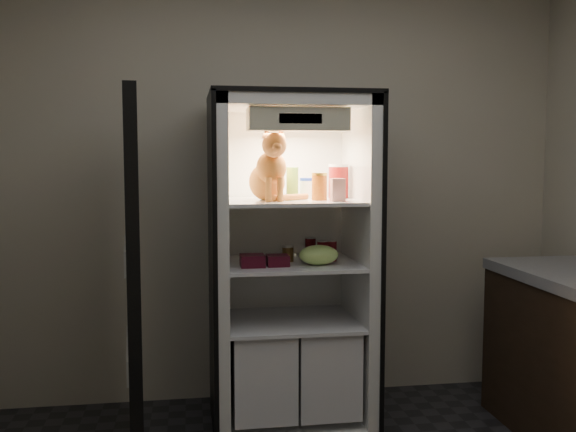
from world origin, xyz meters
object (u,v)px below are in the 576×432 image
(berry_box_right, at_px, (278,260))
(mayo_tub, at_px, (307,188))
(parmesan_shaker, at_px, (292,183))
(berry_box_left, at_px, (252,261))
(refrigerator, at_px, (289,286))
(tabby_cat, at_px, (270,173))
(condiment_jar, at_px, (288,253))
(soda_can_c, at_px, (323,251))
(soda_can_a, at_px, (310,248))
(grape_bag, at_px, (319,255))
(cream_carton, at_px, (338,190))
(soda_can_b, at_px, (331,251))
(salsa_jar, at_px, (319,186))
(pepper_jar, at_px, (338,181))

(berry_box_right, bearing_deg, mayo_tub, 48.28)
(parmesan_shaker, bearing_deg, berry_box_left, -145.61)
(refrigerator, height_order, berry_box_right, refrigerator)
(tabby_cat, bearing_deg, parmesan_shaker, 27.03)
(berry_box_right, bearing_deg, condiment_jar, 60.73)
(soda_can_c, bearing_deg, soda_can_a, 105.21)
(refrigerator, xyz_separation_m, grape_bag, (0.13, -0.18, 0.20))
(soda_can_a, xyz_separation_m, condiment_jar, (-0.15, -0.12, -0.01))
(cream_carton, distance_m, soda_can_c, 0.39)
(parmesan_shaker, bearing_deg, tabby_cat, -146.29)
(tabby_cat, height_order, cream_carton, tabby_cat)
(cream_carton, bearing_deg, soda_can_b, 88.20)
(soda_can_b, distance_m, grape_bag, 0.15)
(cream_carton, bearing_deg, grape_bag, 150.34)
(berry_box_right, bearing_deg, cream_carton, -9.78)
(parmesan_shaker, height_order, berry_box_right, parmesan_shaker)
(soda_can_b, xyz_separation_m, condiment_jar, (-0.24, 0.03, -0.01))
(tabby_cat, distance_m, parmesan_shaker, 0.18)
(tabby_cat, xyz_separation_m, berry_box_right, (0.03, -0.07, -0.47))
(soda_can_b, bearing_deg, refrigerator, 163.49)
(cream_carton, relative_size, soda_can_c, 1.05)
(refrigerator, distance_m, soda_can_c, 0.28)
(refrigerator, xyz_separation_m, salsa_jar, (0.15, -0.13, 0.57))
(parmesan_shaker, xyz_separation_m, soda_can_b, (0.22, -0.05, -0.38))
(parmesan_shaker, relative_size, condiment_jar, 2.00)
(pepper_jar, height_order, soda_can_b, pepper_jar)
(salsa_jar, height_order, cream_carton, salsa_jar)
(tabby_cat, distance_m, pepper_jar, 0.44)
(tabby_cat, bearing_deg, berry_box_left, -151.38)
(grape_bag, bearing_deg, parmesan_shaker, 125.77)
(parmesan_shaker, height_order, mayo_tub, parmesan_shaker)
(soda_can_a, distance_m, berry_box_left, 0.45)
(mayo_tub, relative_size, condiment_jar, 1.30)
(parmesan_shaker, height_order, grape_bag, parmesan_shaker)
(mayo_tub, distance_m, berry_box_right, 0.49)
(soda_can_a, bearing_deg, pepper_jar, -16.63)
(tabby_cat, bearing_deg, mayo_tub, 27.22)
(soda_can_c, height_order, berry_box_right, soda_can_c)
(salsa_jar, distance_m, berry_box_left, 0.55)
(berry_box_left, bearing_deg, cream_carton, -6.19)
(salsa_jar, height_order, grape_bag, salsa_jar)
(pepper_jar, bearing_deg, berry_box_left, -157.61)
(refrigerator, relative_size, soda_can_c, 16.11)
(refrigerator, bearing_deg, grape_bag, -54.13)
(cream_carton, distance_m, condiment_jar, 0.48)
(berry_box_right, bearing_deg, refrigerator, 62.82)
(refrigerator, bearing_deg, condiment_jar, -109.86)
(mayo_tub, relative_size, pepper_jar, 0.60)
(grape_bag, bearing_deg, salsa_jar, 75.59)
(parmesan_shaker, bearing_deg, refrigerator, 126.70)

